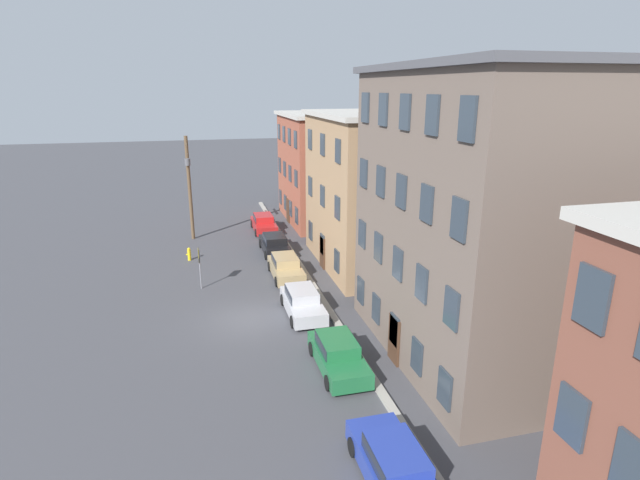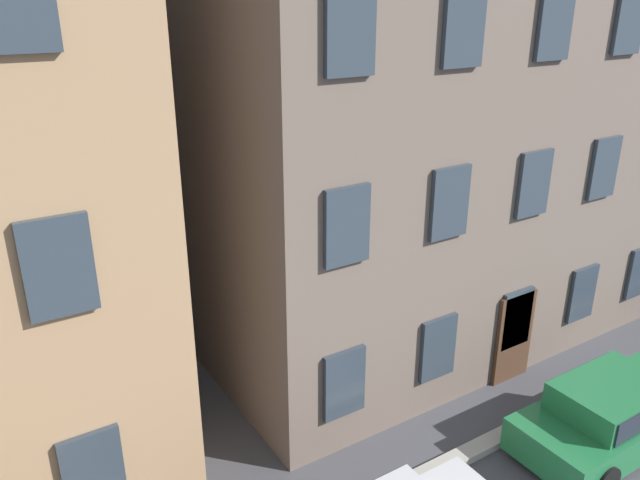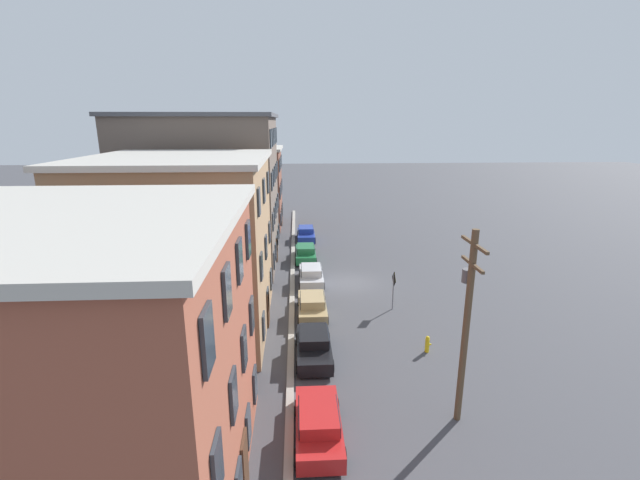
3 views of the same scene
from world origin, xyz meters
The scene contains 15 objects.
ground_plane centered at (0.00, 0.00, 0.00)m, with size 200.00×200.00×0.00m, color #424247.
kerb_strip centered at (0.00, 4.50, 0.08)m, with size 56.00×0.36×0.16m, color #9E998E.
apartment_corner centered at (-19.60, 11.01, 4.95)m, with size 10.98×10.54×9.88m.
apartment_midblock centered at (-6.92, 10.75, 5.26)m, with size 11.18×10.01×10.50m.
apartment_far centered at (5.97, 11.99, 6.51)m, with size 12.30×12.50×12.99m.
apartment_annex centered at (19.98, 11.40, 4.74)m, with size 9.18×11.34×9.44m.
car_red centered at (-17.16, 3.32, 0.75)m, with size 4.40×1.92×1.43m.
car_black centered at (-10.93, 3.25, 0.75)m, with size 4.40×1.92×1.43m.
car_tan centered at (-5.75, 3.14, 0.75)m, with size 4.40×1.92×1.43m.
car_silver centered at (0.01, 3.01, 0.75)m, with size 4.40×1.92×1.43m.
car_green centered at (5.91, 3.32, 0.75)m, with size 4.40×1.92×1.43m.
car_blue centered at (12.87, 3.13, 0.75)m, with size 4.40×1.92×1.43m.
caution_sign centered at (-5.10, -2.36, 1.82)m, with size 1.06×0.08×2.70m.
utility_pole centered at (-16.25, -2.71, 4.74)m, with size 2.40×0.44×8.41m.
fire_hydrant centered at (-10.77, -3.04, 0.48)m, with size 0.24×0.34×0.96m.
Camera 3 is at (-31.63, 4.05, 12.34)m, focal length 24.00 mm.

